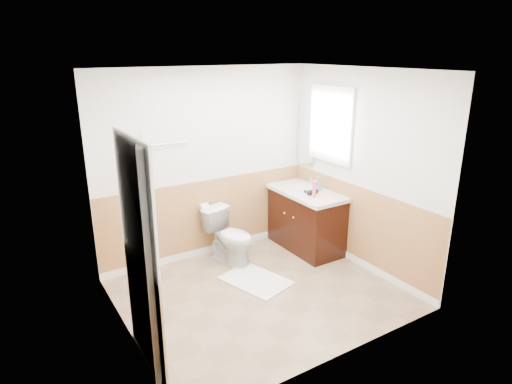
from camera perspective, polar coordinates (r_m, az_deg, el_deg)
floor at (r=5.23m, az=0.54°, el=-13.00°), size 3.00×3.00×0.00m
ceiling at (r=4.48m, az=0.64°, el=15.55°), size 3.00×3.00×0.00m
wall_back at (r=5.80m, az=-6.37°, el=3.51°), size 3.00×0.00×3.00m
wall_front at (r=3.74m, az=11.41°, el=-5.04°), size 3.00×0.00×3.00m
wall_left at (r=4.14m, az=-17.22°, el=-3.24°), size 0.00×3.00×3.00m
wall_right at (r=5.62m, az=13.58°, el=2.65°), size 0.00×3.00×3.00m
wainscot_back at (r=6.02m, az=-6.07°, el=-3.44°), size 3.00×0.00×3.00m
wainscot_front at (r=4.10m, az=10.63°, el=-14.68°), size 3.00×0.00×3.00m
wainscot_left at (r=4.46m, az=-16.17°, el=-12.24°), size 0.00×2.60×2.60m
wainscot_right at (r=5.85m, az=12.96°, el=-4.46°), size 0.00×2.60×2.60m
toilet at (r=5.79m, az=-3.35°, el=-5.77°), size 0.58×0.79×0.72m
bath_mat at (r=5.46m, az=-0.03°, el=-11.39°), size 0.76×0.92×0.02m
vanity_cabinet at (r=6.20m, az=6.51°, el=-3.79°), size 0.55×1.10×0.80m
vanity_knob_left at (r=5.90m, az=4.88°, el=-3.33°), size 0.03×0.03×0.03m
vanity_knob_right at (r=6.05m, az=3.74°, el=-2.75°), size 0.03×0.03×0.03m
countertop at (r=6.05m, az=6.58°, el=-0.07°), size 0.60×1.15×0.05m
sink_basin at (r=6.16m, az=5.80°, el=0.62°), size 0.36×0.36×0.02m
faucet at (r=6.25m, az=7.13°, el=1.41°), size 0.02×0.02×0.14m
lotion_bottle at (r=5.76m, az=7.55°, el=0.36°), size 0.05×0.05×0.22m
soap_dispenser at (r=6.05m, az=7.91°, el=1.11°), size 0.10×0.10×0.20m
hair_dryer_body at (r=5.88m, az=7.31°, el=-0.01°), size 0.14×0.07×0.07m
hair_dryer_handle at (r=5.96m, az=6.38°, el=-0.04°), size 0.03×0.03×0.07m
mirror_panel at (r=6.34m, az=6.54°, el=7.53°), size 0.02×0.35×0.90m
window_frame at (r=5.91m, az=9.67°, el=8.61°), size 0.04×0.80×1.00m
window_glass at (r=5.92m, az=9.79°, el=8.62°), size 0.01×0.70×0.90m
door at (r=3.85m, az=-13.65°, el=-8.27°), size 0.29×0.78×2.04m
door_frame at (r=3.83m, az=-14.74°, el=-8.37°), size 0.02×0.92×2.10m
door_knob at (r=4.19m, az=-14.28°, el=-7.20°), size 0.06×0.06×0.06m
towel_bar at (r=5.46m, az=-11.47°, el=6.13°), size 0.62×0.02×0.02m
tp_holder_bar at (r=5.86m, az=-6.75°, el=-1.99°), size 0.14×0.02×0.02m
tp_roll at (r=5.86m, az=-6.75°, el=-1.99°), size 0.10×0.11×0.11m
tp_sheet at (r=5.90m, az=-6.72°, el=-3.00°), size 0.10×0.01×0.16m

